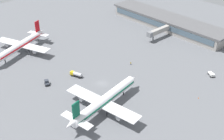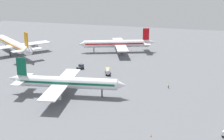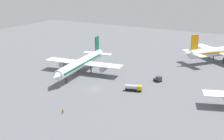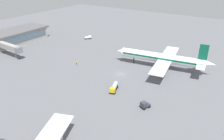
{
  "view_description": "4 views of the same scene",
  "coord_description": "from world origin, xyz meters",
  "px_view_note": "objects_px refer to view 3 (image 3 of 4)",
  "views": [
    {
      "loc": [
        -91.92,
        82.04,
        82.92
      ],
      "look_at": [
        1.36,
        -8.06,
        3.66
      ],
      "focal_mm": 48.72,
      "sensor_mm": 36.0,
      "label": 1
    },
    {
      "loc": [
        -124.57,
        -36.11,
        45.55
      ],
      "look_at": [
        12.6,
        2.89,
        2.48
      ],
      "focal_mm": 53.72,
      "sensor_mm": 36.0,
      "label": 2
    },
    {
      "loc": [
        59.22,
        -90.83,
        41.27
      ],
      "look_at": [
        4.23,
        5.37,
        6.83
      ],
      "focal_mm": 47.98,
      "sensor_mm": 36.0,
      "label": 3
    },
    {
      "loc": [
        75.57,
        43.8,
        43.13
      ],
      "look_at": [
        6.37,
        -0.5,
        4.31
      ],
      "focal_mm": 35.26,
      "sensor_mm": 36.0,
      "label": 4
    }
  ],
  "objects_px": {
    "airplane_distant": "(223,51)",
    "fuel_truck": "(134,88)",
    "ground_crew_worker": "(63,111)",
    "baggage_tug": "(158,79)",
    "airplane_at_gate": "(82,63)"
  },
  "relations": [
    {
      "from": "airplane_distant",
      "to": "fuel_truck",
      "type": "height_order",
      "value": "airplane_distant"
    },
    {
      "from": "baggage_tug",
      "to": "ground_crew_worker",
      "type": "height_order",
      "value": "baggage_tug"
    },
    {
      "from": "baggage_tug",
      "to": "airplane_at_gate",
      "type": "bearing_deg",
      "value": -144.23
    },
    {
      "from": "airplane_at_gate",
      "to": "airplane_distant",
      "type": "distance_m",
      "value": 73.05
    },
    {
      "from": "airplane_distant",
      "to": "fuel_truck",
      "type": "xyz_separation_m",
      "value": [
        -21.32,
        -60.38,
        -4.1
      ]
    },
    {
      "from": "airplane_distant",
      "to": "baggage_tug",
      "type": "height_order",
      "value": "airplane_distant"
    },
    {
      "from": "fuel_truck",
      "to": "ground_crew_worker",
      "type": "xyz_separation_m",
      "value": [
        -11.14,
        -28.49,
        -0.54
      ]
    },
    {
      "from": "airplane_distant",
      "to": "airplane_at_gate",
      "type": "bearing_deg",
      "value": 174.38
    },
    {
      "from": "airplane_distant",
      "to": "ground_crew_worker",
      "type": "distance_m",
      "value": 94.72
    },
    {
      "from": "airplane_at_gate",
      "to": "ground_crew_worker",
      "type": "height_order",
      "value": "airplane_at_gate"
    },
    {
      "from": "baggage_tug",
      "to": "ground_crew_worker",
      "type": "relative_size",
      "value": 2.21
    },
    {
      "from": "airplane_at_gate",
      "to": "ground_crew_worker",
      "type": "bearing_deg",
      "value": 18.8
    },
    {
      "from": "ground_crew_worker",
      "to": "airplane_distant",
      "type": "bearing_deg",
      "value": 137.78
    },
    {
      "from": "airplane_at_gate",
      "to": "airplane_distant",
      "type": "height_order",
      "value": "airplane_distant"
    },
    {
      "from": "baggage_tug",
      "to": "fuel_truck",
      "type": "bearing_deg",
      "value": -81.49
    }
  ]
}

